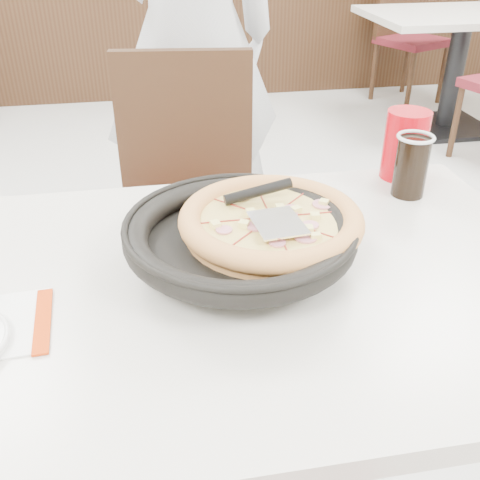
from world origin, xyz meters
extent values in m
plane|color=#B1B1AD|center=(0.00, 0.00, 0.00)|extent=(7.00, 7.00, 0.00)
cube|color=black|center=(0.00, 3.48, 0.55)|extent=(5.90, 0.03, 1.10)
cylinder|color=black|center=(-0.18, -0.09, 0.77)|extent=(0.12, 0.12, 0.04)
cylinder|color=black|center=(-0.22, -0.14, 0.79)|extent=(0.36, 0.36, 0.01)
cylinder|color=tan|center=(-0.16, -0.13, 0.81)|extent=(0.33, 0.33, 0.02)
cube|color=white|center=(-0.16, -0.17, 0.84)|extent=(0.09, 0.11, 0.00)
cylinder|color=black|center=(0.20, 0.07, 0.81)|extent=(0.08, 0.08, 0.13)
cylinder|color=#A9040D|center=(0.23, 0.17, 0.83)|extent=(0.11, 0.11, 0.16)
imported|color=silver|center=(-0.18, 1.02, 0.93)|extent=(0.76, 0.58, 1.85)
camera|label=1|loc=(-0.37, -0.98, 1.30)|focal=42.00mm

